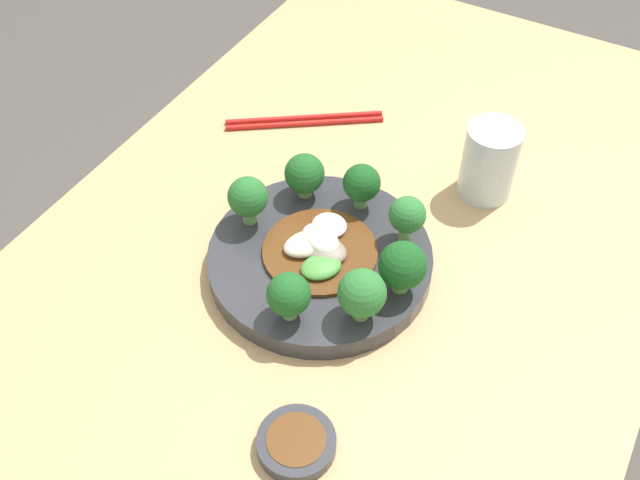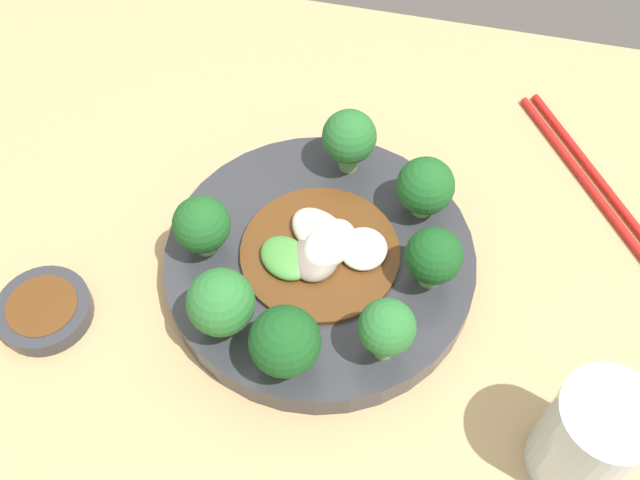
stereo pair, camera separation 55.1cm
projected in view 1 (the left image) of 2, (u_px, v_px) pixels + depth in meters
The scene contains 13 objects.
table at pixel (342, 416), 1.12m from camera, with size 1.12×0.68×0.76m.
plate at pixel (320, 260), 0.82m from camera, with size 0.24×0.24×0.02m.
broccoli_southwest at pixel (305, 174), 0.84m from camera, with size 0.05×0.05×0.06m.
broccoli_south at pixel (248, 198), 0.81m from camera, with size 0.04×0.04×0.06m.
broccoli_north at pixel (402, 266), 0.75m from camera, with size 0.05×0.05×0.06m.
broccoli_east at pixel (288, 295), 0.73m from camera, with size 0.04×0.04×0.06m.
broccoli_west at pixel (362, 184), 0.83m from camera, with size 0.04×0.04×0.06m.
broccoli_northeast at pixel (362, 294), 0.72m from camera, with size 0.05×0.05×0.06m.
broccoli_northwest at pixel (407, 216), 0.79m from camera, with size 0.04×0.04×0.06m.
stirfry_center at pixel (320, 246), 0.80m from camera, with size 0.12×0.12×0.02m.
drinking_glass at pixel (489, 161), 0.87m from camera, with size 0.06×0.06×0.09m.
chopsticks at pixel (304, 120), 0.99m from camera, with size 0.13×0.18×0.01m.
sauce_dish at pixel (296, 443), 0.67m from camera, with size 0.07×0.07×0.02m.
Camera 1 is at (0.51, 0.25, 1.39)m, focal length 42.00 mm.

